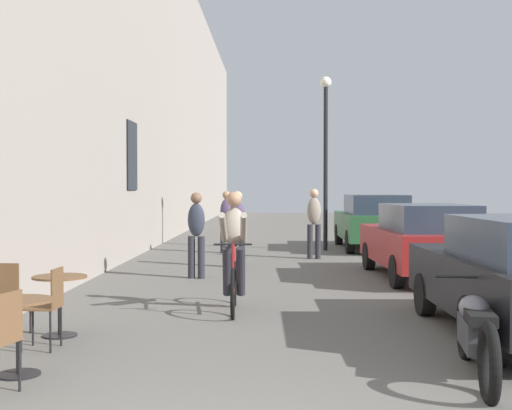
% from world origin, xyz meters
% --- Properties ---
extents(building_facade_left, '(0.54, 68.00, 10.59)m').
position_xyz_m(building_facade_left, '(-3.45, 14.00, 5.30)').
color(building_facade_left, gray).
rests_on(building_facade_left, ground_plane).
extents(cafe_table_near, '(0.64, 0.64, 0.72)m').
position_xyz_m(cafe_table_near, '(-2.08, 2.58, 0.52)').
color(cafe_table_near, black).
rests_on(cafe_table_near, ground_plane).
extents(cafe_table_mid, '(0.64, 0.64, 0.72)m').
position_xyz_m(cafe_table_mid, '(-2.22, 4.25, 0.52)').
color(cafe_table_mid, black).
rests_on(cafe_table_mid, ground_plane).
extents(cafe_chair_mid_toward_street, '(0.39, 0.39, 0.89)m').
position_xyz_m(cafe_chair_mid_toward_street, '(-2.15, 3.61, 0.52)').
color(cafe_chair_mid_toward_street, black).
rests_on(cafe_chair_mid_toward_street, ground_plane).
extents(cafe_chair_mid_toward_wall, '(0.40, 0.40, 0.89)m').
position_xyz_m(cafe_chair_mid_toward_wall, '(-2.81, 4.18, 0.52)').
color(cafe_chair_mid_toward_wall, black).
rests_on(cafe_chair_mid_toward_wall, ground_plane).
extents(cyclist_on_bicycle, '(0.52, 1.76, 1.74)m').
position_xyz_m(cyclist_on_bicycle, '(-0.25, 6.03, 0.81)').
color(cyclist_on_bicycle, black).
rests_on(cyclist_on_bicycle, ground_plane).
extents(pedestrian_near, '(0.38, 0.30, 1.68)m').
position_xyz_m(pedestrian_near, '(-1.18, 9.41, 0.95)').
color(pedestrian_near, '#26262D').
rests_on(pedestrian_near, ground_plane).
extents(pedestrian_mid, '(0.34, 0.24, 1.70)m').
position_xyz_m(pedestrian_mid, '(-0.47, 11.26, 0.96)').
color(pedestrian_mid, '#26262D').
rests_on(pedestrian_mid, ground_plane).
extents(pedestrian_far, '(0.36, 0.27, 1.74)m').
position_xyz_m(pedestrian_far, '(1.34, 13.09, 0.98)').
color(pedestrian_far, '#26262D').
rests_on(pedestrian_far, ground_plane).
extents(pedestrian_furthest, '(0.35, 0.26, 1.68)m').
position_xyz_m(pedestrian_furthest, '(-0.94, 14.57, 0.95)').
color(pedestrian_furthest, '#26262D').
rests_on(pedestrian_furthest, ground_plane).
extents(street_lamp, '(0.32, 0.32, 4.90)m').
position_xyz_m(street_lamp, '(1.81, 15.36, 3.11)').
color(street_lamp, black).
rests_on(street_lamp, ground_plane).
extents(parked_car_second, '(1.86, 4.16, 1.46)m').
position_xyz_m(parked_car_second, '(3.22, 9.45, 0.76)').
color(parked_car_second, maroon).
rests_on(parked_car_second, ground_plane).
extents(parked_car_third, '(1.88, 4.43, 1.57)m').
position_xyz_m(parked_car_third, '(3.21, 15.74, 0.82)').
color(parked_car_third, '#23512D').
rests_on(parked_car_third, ground_plane).
extents(parked_motorcycle, '(0.62, 2.14, 0.92)m').
position_xyz_m(parked_motorcycle, '(2.21, 2.65, 0.40)').
color(parked_motorcycle, black).
rests_on(parked_motorcycle, ground_plane).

